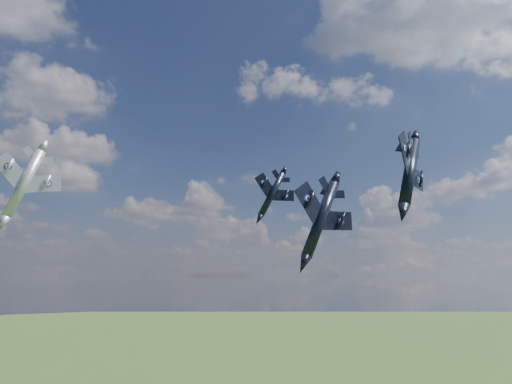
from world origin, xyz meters
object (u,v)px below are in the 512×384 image
jet_right_navy (410,172)px  jet_left_silver (24,183)px  jet_lead_navy (321,219)px  jet_high_navy (272,194)px

jet_right_navy → jet_left_silver: jet_right_navy is taller
jet_right_navy → jet_lead_navy: bearing=122.0°
jet_lead_navy → jet_high_navy: (9.66, 27.00, 8.07)m
jet_lead_navy → jet_high_navy: bearing=71.1°
jet_right_navy → jet_high_navy: (-0.69, 33.89, 1.62)m
jet_high_navy → jet_left_silver: bearing=-158.9°
jet_high_navy → jet_left_silver: jet_high_navy is taller
jet_lead_navy → jet_left_silver: size_ratio=1.09×
jet_lead_navy → jet_left_silver: 42.73m
jet_right_navy → jet_high_navy: size_ratio=1.26×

